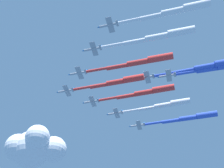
{
  "coord_description": "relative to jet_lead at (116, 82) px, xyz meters",
  "views": [
    {
      "loc": [
        -41.74,
        -118.7,
        18.69
      ],
      "look_at": [
        0.0,
        0.0,
        143.15
      ],
      "focal_mm": 53.1,
      "sensor_mm": 36.0,
      "label": 1
    }
  ],
  "objects": [
    {
      "name": "jet_starboard_mid",
      "position": [
        32.08,
        8.58,
        -0.2
      ],
      "size": [
        42.18,
        29.96,
        3.75
      ],
      "color": "#9EA3AD"
    },
    {
      "name": "cloud_puff",
      "position": [
        -32.2,
        57.22,
        -12.2
      ],
      "size": [
        36.63,
        28.29,
        25.38
      ],
      "color": "white"
    },
    {
      "name": "jet_starboard_outer",
      "position": [
        50.24,
        12.17,
        -1.84
      ],
      "size": [
        45.38,
        31.22,
        3.73
      ],
      "color": "#9EA3AD"
    },
    {
      "name": "jet_starboard_inner",
      "position": [
        18.0,
        2.87,
        0.57
      ],
      "size": [
        45.26,
        31.96,
        3.79
      ],
      "color": "#9EA3AD"
    },
    {
      "name": "jet_port_inner",
      "position": [
        5.67,
        -18.19,
        -1.21
      ],
      "size": [
        46.88,
        32.3,
        3.76
      ],
      "color": "#9EA3AD"
    },
    {
      "name": "jet_trail_port",
      "position": [
        39.46,
        -25.7,
        0.04
      ],
      "size": [
        45.27,
        32.07,
        3.81
      ],
      "color": "#9EA3AD"
    },
    {
      "name": "jet_lead",
      "position": [
        0.0,
        0.0,
        0.0
      ],
      "size": [
        42.31,
        29.63,
        3.75
      ],
      "color": "#9EA3AD"
    },
    {
      "name": "jet_port_mid",
      "position": [
        8.61,
        -34.77,
        0.41
      ],
      "size": [
        47.25,
        32.48,
        3.72
      ],
      "color": "#9EA3AD"
    },
    {
      "name": "jet_port_outer",
      "position": [
        8.82,
        -50.19,
        -0.42
      ],
      "size": [
        43.43,
        30.87,
        3.72
      ],
      "color": "#9EA3AD"
    }
  ]
}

